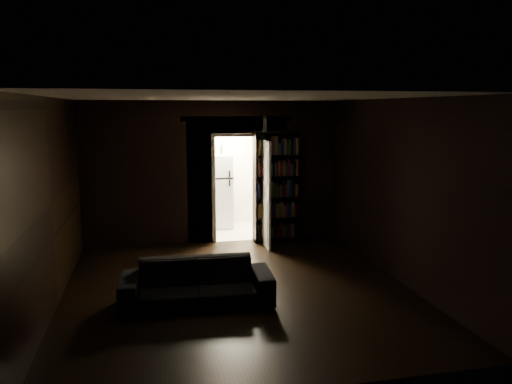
# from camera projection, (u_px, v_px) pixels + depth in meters

# --- Properties ---
(ground) EXTENTS (5.50, 5.50, 0.00)m
(ground) POSITION_uv_depth(u_px,v_px,m) (238.00, 290.00, 7.36)
(ground) COLOR black
(ground) RESTS_ON ground
(room_walls) EXTENTS (5.02, 5.61, 2.84)m
(room_walls) POSITION_uv_depth(u_px,v_px,m) (225.00, 168.00, 8.11)
(room_walls) COLOR black
(room_walls) RESTS_ON ground
(kitchen_alcove) EXTENTS (2.20, 1.80, 2.60)m
(kitchen_alcove) POSITION_uv_depth(u_px,v_px,m) (229.00, 174.00, 11.00)
(kitchen_alcove) COLOR beige
(kitchen_alcove) RESTS_ON ground
(sofa) EXTENTS (2.09, 0.99, 0.79)m
(sofa) POSITION_uv_depth(u_px,v_px,m) (197.00, 276.00, 6.78)
(sofa) COLOR black
(sofa) RESTS_ON ground
(bookshelf) EXTENTS (0.95, 0.54, 2.20)m
(bookshelf) POSITION_uv_depth(u_px,v_px,m) (276.00, 187.00, 9.94)
(bookshelf) COLOR black
(bookshelf) RESTS_ON ground
(refrigerator) EXTENTS (0.77, 0.72, 1.65)m
(refrigerator) POSITION_uv_depth(u_px,v_px,m) (215.00, 191.00, 11.15)
(refrigerator) COLOR white
(refrigerator) RESTS_ON ground
(door) EXTENTS (0.07, 0.85, 2.05)m
(door) POSITION_uv_depth(u_px,v_px,m) (265.00, 194.00, 9.62)
(door) COLOR silver
(door) RESTS_ON ground
(figurine) EXTENTS (0.13, 0.13, 0.31)m
(figurine) POSITION_uv_depth(u_px,v_px,m) (265.00, 124.00, 9.71)
(figurine) COLOR white
(figurine) RESTS_ON bookshelf
(bottles) EXTENTS (0.68, 0.10, 0.28)m
(bottles) POSITION_uv_depth(u_px,v_px,m) (211.00, 148.00, 10.88)
(bottles) COLOR black
(bottles) RESTS_ON refrigerator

